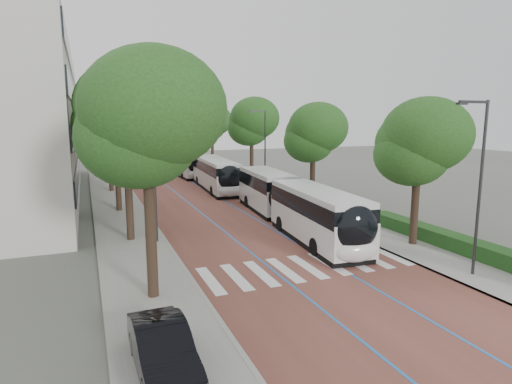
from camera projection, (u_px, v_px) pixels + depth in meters
ground at (314, 274)px, 20.34m from camera, size 160.00×160.00×0.00m
road at (165, 174)px, 56.95m from camera, size 11.00×140.00×0.02m
sidewalk_left at (106, 177)px, 54.20m from camera, size 4.00×140.00×0.12m
sidewalk_right at (219, 171)px, 59.68m from camera, size 4.00×140.00×0.12m
kerb_left at (122, 176)px, 54.89m from camera, size 0.20×140.00×0.14m
kerb_right at (206, 172)px, 58.99m from camera, size 0.20×140.00×0.14m
zebra_crossing at (307, 266)px, 21.32m from camera, size 10.55×3.60×0.01m
lane_line_left at (153, 175)px, 56.36m from camera, size 0.12×126.00×0.01m
lane_line_right at (177, 173)px, 57.53m from camera, size 0.12×126.00×0.01m
hedge at (459, 243)px, 23.58m from camera, size 1.20×14.00×0.80m
streetlight_near at (478, 175)px, 19.20m from camera, size 1.82×0.20×8.00m
streetlight_far at (263, 144)px, 42.08m from camera, size 1.82×0.20×8.00m
lamp_post_left at (154, 174)px, 24.74m from camera, size 0.14×0.14×8.00m
trees_left at (111, 123)px, 37.93m from camera, size 6.29×60.45×10.08m
trees_right at (268, 129)px, 43.51m from camera, size 5.53×47.12×9.13m
lead_bus at (293, 204)px, 28.89m from camera, size 4.03×18.54×3.20m
bus_queued_0 at (216, 175)px, 43.86m from camera, size 3.26×12.53×3.20m
bus_queued_1 at (185, 163)px, 55.34m from camera, size 2.95×12.48×3.20m
bus_queued_2 at (168, 155)px, 67.65m from camera, size 2.67×12.43×3.20m
bus_queued_3 at (156, 150)px, 78.72m from camera, size 2.59×12.41×3.20m
parked_car at (163, 349)px, 12.15m from camera, size 1.61×4.36×1.42m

